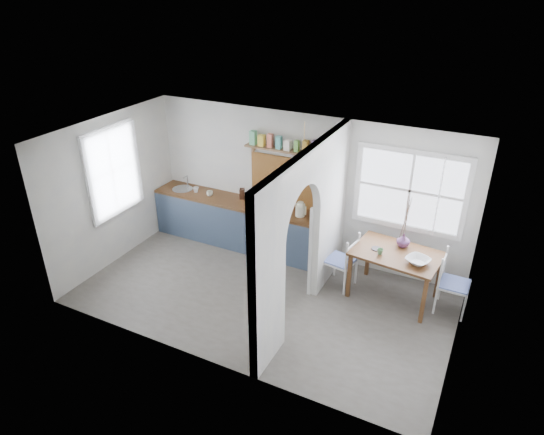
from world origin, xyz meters
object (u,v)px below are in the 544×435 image
at_px(chair_right, 454,284).
at_px(chair_left, 340,260).
at_px(vase, 403,240).
at_px(kettle, 300,209).
at_px(dining_table, 394,275).

bearing_deg(chair_right, chair_left, 95.02).
height_order(chair_left, chair_right, chair_right).
xyz_separation_m(chair_left, chair_right, (1.76, 0.13, 0.01)).
bearing_deg(vase, kettle, 176.88).
xyz_separation_m(dining_table, chair_left, (-0.87, -0.07, 0.07)).
relative_size(dining_table, chair_right, 1.33).
relative_size(kettle, vase, 1.21).
bearing_deg(kettle, chair_left, -17.24).
distance_m(kettle, vase, 1.81).
bearing_deg(vase, chair_left, -161.16).
height_order(chair_left, vase, vase).
distance_m(dining_table, chair_right, 0.89).
relative_size(chair_left, kettle, 3.67).
bearing_deg(chair_right, kettle, 84.96).
bearing_deg(dining_table, kettle, 175.98).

